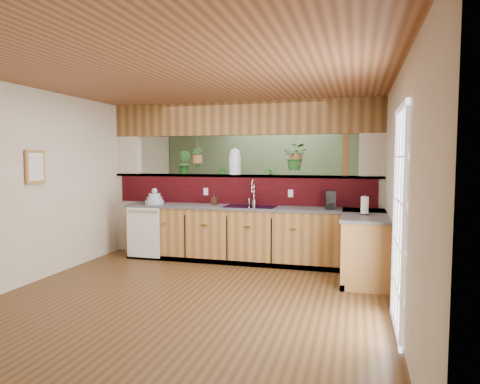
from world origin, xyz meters
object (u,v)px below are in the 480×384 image
(soap_dispenser, at_px, (214,199))
(coffee_maker, at_px, (330,201))
(glass_jar, at_px, (235,162))
(shelving_console, at_px, (251,213))
(faucet, at_px, (253,192))
(paper_towel, at_px, (365,206))
(dish_stack, at_px, (155,199))

(soap_dispenser, bearing_deg, coffee_maker, -1.62)
(glass_jar, distance_m, shelving_console, 2.21)
(coffee_maker, xyz_separation_m, glass_jar, (-1.61, 0.38, 0.58))
(soap_dispenser, height_order, coffee_maker, coffee_maker)
(faucet, bearing_deg, coffee_maker, -7.41)
(paper_towel, xyz_separation_m, shelving_console, (-2.28, 2.84, -0.52))
(coffee_maker, bearing_deg, faucet, 164.52)
(faucet, bearing_deg, shelving_console, 104.52)
(faucet, distance_m, soap_dispenser, 0.66)
(faucet, relative_size, shelving_console, 0.27)
(paper_towel, bearing_deg, dish_stack, 172.31)
(coffee_maker, bearing_deg, glass_jar, 158.78)
(soap_dispenser, relative_size, paper_towel, 0.70)
(faucet, distance_m, glass_jar, 0.65)
(paper_towel, bearing_deg, glass_jar, 155.97)
(glass_jar, bearing_deg, soap_dispenser, -129.04)
(faucet, xyz_separation_m, shelving_console, (-0.55, 2.11, -0.63))
(dish_stack, bearing_deg, coffee_maker, 2.16)
(faucet, distance_m, coffee_maker, 1.25)
(soap_dispenser, distance_m, coffee_maker, 1.87)
(dish_stack, height_order, shelving_console, dish_stack)
(dish_stack, distance_m, coffee_maker, 2.86)
(faucet, xyz_separation_m, soap_dispenser, (-0.63, -0.11, -0.13))
(paper_towel, bearing_deg, shelving_console, 128.76)
(dish_stack, relative_size, shelving_console, 0.19)
(paper_towel, xyz_separation_m, glass_jar, (-2.10, 0.94, 0.59))
(dish_stack, distance_m, glass_jar, 1.48)
(faucet, distance_m, paper_towel, 1.88)
(dish_stack, bearing_deg, faucet, 9.41)
(soap_dispenser, xyz_separation_m, glass_jar, (0.26, 0.32, 0.62))
(soap_dispenser, distance_m, shelving_console, 2.28)
(faucet, height_order, shelving_console, faucet)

